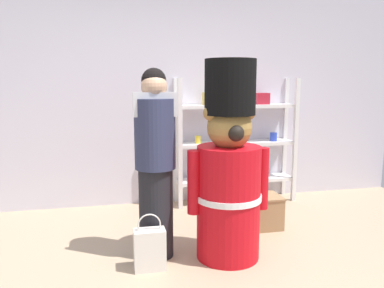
{
  "coord_description": "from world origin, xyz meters",
  "views": [
    {
      "loc": [
        -0.66,
        -2.58,
        1.52
      ],
      "look_at": [
        0.02,
        0.54,
        1.0
      ],
      "focal_mm": 35.97,
      "sensor_mm": 36.0,
      "label": 1
    }
  ],
  "objects_px": {
    "teddy_bear_guard": "(229,172)",
    "person_shopper": "(155,161)",
    "merchandise_shelf": "(236,140)",
    "shopping_bag": "(150,249)",
    "display_crate": "(262,211)"
  },
  "relations": [
    {
      "from": "teddy_bear_guard",
      "to": "person_shopper",
      "type": "distance_m",
      "value": 0.63
    },
    {
      "from": "merchandise_shelf",
      "to": "shopping_bag",
      "type": "relative_size",
      "value": 3.3
    },
    {
      "from": "merchandise_shelf",
      "to": "display_crate",
      "type": "relative_size",
      "value": 4.03
    },
    {
      "from": "teddy_bear_guard",
      "to": "display_crate",
      "type": "distance_m",
      "value": 1.0
    },
    {
      "from": "merchandise_shelf",
      "to": "shopping_bag",
      "type": "distance_m",
      "value": 2.14
    },
    {
      "from": "merchandise_shelf",
      "to": "teddy_bear_guard",
      "type": "height_order",
      "value": "teddy_bear_guard"
    },
    {
      "from": "person_shopper",
      "to": "shopping_bag",
      "type": "distance_m",
      "value": 0.72
    },
    {
      "from": "merchandise_shelf",
      "to": "person_shopper",
      "type": "height_order",
      "value": "person_shopper"
    },
    {
      "from": "person_shopper",
      "to": "display_crate",
      "type": "distance_m",
      "value": 1.41
    },
    {
      "from": "person_shopper",
      "to": "display_crate",
      "type": "bearing_deg",
      "value": 20.17
    },
    {
      "from": "merchandise_shelf",
      "to": "shopping_bag",
      "type": "xyz_separation_m",
      "value": [
        -1.27,
        -1.61,
        -0.62
      ]
    },
    {
      "from": "merchandise_shelf",
      "to": "shopping_bag",
      "type": "bearing_deg",
      "value": -128.34
    },
    {
      "from": "shopping_bag",
      "to": "display_crate",
      "type": "distance_m",
      "value": 1.42
    },
    {
      "from": "merchandise_shelf",
      "to": "display_crate",
      "type": "bearing_deg",
      "value": -91.3
    },
    {
      "from": "teddy_bear_guard",
      "to": "person_shopper",
      "type": "xyz_separation_m",
      "value": [
        -0.61,
        0.16,
        0.09
      ]
    }
  ]
}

